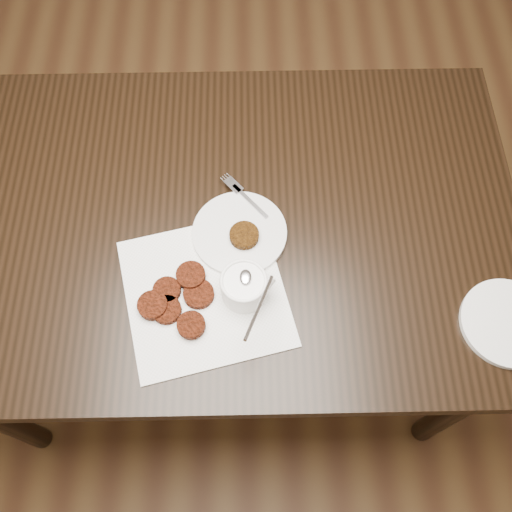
{
  "coord_description": "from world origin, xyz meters",
  "views": [
    {
      "loc": [
        0.09,
        -0.48,
        1.84
      ],
      "look_at": [
        0.1,
        0.03,
        0.8
      ],
      "focal_mm": 39.59,
      "sensor_mm": 36.0,
      "label": 1
    }
  ],
  "objects_px": {
    "table": "(227,284)",
    "plate_with_patty": "(239,231)",
    "sauce_ramekin": "(244,280)",
    "napkin": "(205,293)",
    "plate_empty": "(507,323)"
  },
  "relations": [
    {
      "from": "sauce_ramekin",
      "to": "plate_with_patty",
      "type": "bearing_deg",
      "value": 93.55
    },
    {
      "from": "napkin",
      "to": "sauce_ramekin",
      "type": "distance_m",
      "value": 0.11
    },
    {
      "from": "table",
      "to": "sauce_ramekin",
      "type": "xyz_separation_m",
      "value": [
        0.05,
        -0.19,
        0.44
      ]
    },
    {
      "from": "table",
      "to": "napkin",
      "type": "bearing_deg",
      "value": -98.83
    },
    {
      "from": "sauce_ramekin",
      "to": "plate_with_patty",
      "type": "distance_m",
      "value": 0.15
    },
    {
      "from": "napkin",
      "to": "plate_with_patty",
      "type": "relative_size",
      "value": 1.57
    },
    {
      "from": "table",
      "to": "plate_with_patty",
      "type": "relative_size",
      "value": 6.53
    },
    {
      "from": "napkin",
      "to": "sauce_ramekin",
      "type": "height_order",
      "value": "sauce_ramekin"
    },
    {
      "from": "table",
      "to": "plate_empty",
      "type": "relative_size",
      "value": 7.08
    },
    {
      "from": "plate_empty",
      "to": "plate_with_patty",
      "type": "bearing_deg",
      "value": 158.15
    },
    {
      "from": "sauce_ramekin",
      "to": "plate_empty",
      "type": "bearing_deg",
      "value": -8.23
    },
    {
      "from": "plate_with_patty",
      "to": "sauce_ramekin",
      "type": "bearing_deg",
      "value": -86.45
    },
    {
      "from": "table",
      "to": "sauce_ramekin",
      "type": "distance_m",
      "value": 0.48
    },
    {
      "from": "table",
      "to": "napkin",
      "type": "xyz_separation_m",
      "value": [
        -0.03,
        -0.18,
        0.38
      ]
    },
    {
      "from": "table",
      "to": "napkin",
      "type": "relative_size",
      "value": 4.17
    }
  ]
}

